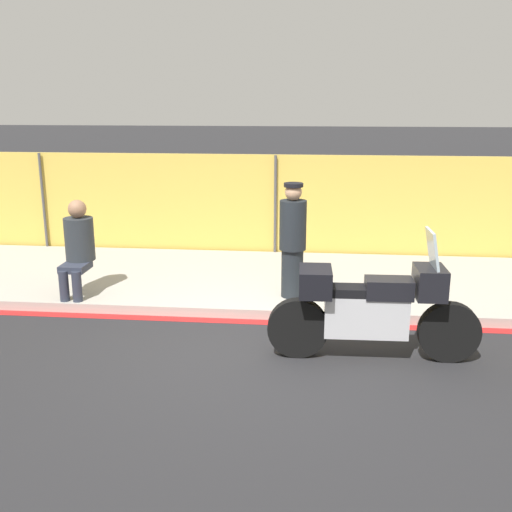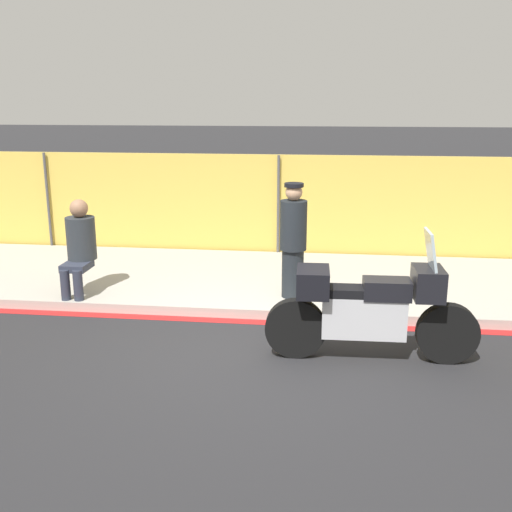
# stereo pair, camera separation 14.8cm
# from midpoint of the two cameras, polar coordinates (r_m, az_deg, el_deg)

# --- Properties ---
(ground_plane) EXTENTS (120.00, 120.00, 0.00)m
(ground_plane) POSITION_cam_midpoint_polar(r_m,az_deg,el_deg) (7.03, -0.37, -9.48)
(ground_plane) COLOR #262628
(sidewalk) EXTENTS (32.67, 3.19, 0.13)m
(sidewalk) POSITION_cam_midpoint_polar(r_m,az_deg,el_deg) (9.59, 1.73, -2.34)
(sidewalk) COLOR #ADA89E
(sidewalk) RESTS_ON ground_plane
(curb_paint_stripe) EXTENTS (32.67, 0.18, 0.01)m
(curb_paint_stripe) POSITION_cam_midpoint_polar(r_m,az_deg,el_deg) (8.02, 0.62, -6.29)
(curb_paint_stripe) COLOR red
(curb_paint_stripe) RESTS_ON ground_plane
(storefront_fence) EXTENTS (31.04, 0.17, 1.91)m
(storefront_fence) POSITION_cam_midpoint_polar(r_m,az_deg,el_deg) (11.01, 2.56, 4.65)
(storefront_fence) COLOR gold
(storefront_fence) RESTS_ON ground_plane
(motorcycle) EXTENTS (2.39, 0.53, 1.52)m
(motorcycle) POSITION_cam_midpoint_polar(r_m,az_deg,el_deg) (6.85, 11.37, -4.93)
(motorcycle) COLOR black
(motorcycle) RESTS_ON ground_plane
(officer_standing) EXTENTS (0.38, 0.38, 1.63)m
(officer_standing) POSITION_cam_midpoint_polar(r_m,az_deg,el_deg) (8.41, 4.06, 1.54)
(officer_standing) COLOR #1E2328
(officer_standing) RESTS_ON sidewalk
(person_seated_on_curb) EXTENTS (0.42, 0.71, 1.36)m
(person_seated_on_curb) POSITION_cam_midpoint_polar(r_m,az_deg,el_deg) (8.96, -16.01, 1.27)
(person_seated_on_curb) COLOR #2D3342
(person_seated_on_curb) RESTS_ON sidewalk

